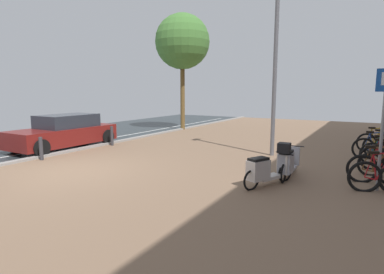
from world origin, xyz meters
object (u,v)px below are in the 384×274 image
bicycle_rack_00 (380,177)px  scooter_mid (287,161)px  bicycle_rack_02 (383,164)px  bicycle_rack_06 (383,146)px  bollard_near (41,149)px  bicycle_rack_01 (377,169)px  scooter_near (264,171)px  bollard_far (112,136)px  bicycle_rack_05 (375,149)px  lamp_post (276,52)px  street_tree (182,42)px  parking_sign (383,117)px  parked_car_near (65,132)px  bicycle_rack_04 (384,154)px  bicycle_rack_07 (376,142)px

bicycle_rack_00 → scooter_mid: bearing=177.4°
bicycle_rack_02 → bicycle_rack_06: size_ratio=0.96×
bicycle_rack_06 → bollard_near: 11.65m
bicycle_rack_01 → scooter_near: 2.84m
bollard_far → bicycle_rack_05: bearing=14.2°
lamp_post → bollard_near: lamp_post is taller
bicycle_rack_01 → street_tree: size_ratio=0.21×
bicycle_rack_02 → lamp_post: lamp_post is taller
bicycle_rack_05 → lamp_post: 4.61m
bicycle_rack_01 → parking_sign: (0.01, -0.66, 1.32)m
bollard_near → bicycle_rack_02: bearing=18.7°
bicycle_rack_06 → bollard_far: 10.24m
lamp_post → parking_sign: bearing=-40.6°
scooter_mid → bollard_near: (-7.51, -1.79, -0.08)m
bicycle_rack_02 → scooter_mid: (-2.16, -1.47, 0.13)m
parked_car_near → lamp_post: 8.56m
parking_sign → lamp_post: 4.58m
parking_sign → bollard_far: 9.71m
bicycle_rack_05 → bicycle_rack_06: 0.82m
bollard_near → bollard_far: bearing=90.0°
bicycle_rack_05 → parked_car_near: size_ratio=0.34×
bicycle_rack_04 → bollard_far: 9.85m
bicycle_rack_04 → bicycle_rack_05: (-0.23, 0.78, 0.01)m
bicycle_rack_07 → street_tree: street_tree is taller
bicycle_rack_01 → bicycle_rack_07: bicycle_rack_01 is taller
bicycle_rack_00 → bicycle_rack_07: bearing=90.3°
scooter_near → lamp_post: (-0.85, 3.71, 3.16)m
parking_sign → bollard_near: bearing=-169.2°
scooter_near → lamp_post: lamp_post is taller
bicycle_rack_02 → bicycle_rack_05: 2.36m
bicycle_rack_00 → street_tree: (-9.89, 7.67, 4.67)m
parked_car_near → bollard_far: parked_car_near is taller
bicycle_rack_07 → scooter_near: bearing=-110.1°
bicycle_rack_06 → scooter_mid: (-2.22, -4.60, 0.10)m
bollard_near → scooter_mid: bearing=13.4°
bicycle_rack_00 → bollard_near: bearing=-169.9°
parking_sign → bicycle_rack_07: bearing=89.9°
bicycle_rack_00 → parked_car_near: size_ratio=0.32×
bicycle_rack_00 → bicycle_rack_07: 5.48m
bicycle_rack_06 → parking_sign: (-0.20, -4.58, 1.32)m
bollard_near → parked_car_near: bearing=123.2°
parking_sign → lamp_post: lamp_post is taller
parked_car_near → bollard_far: size_ratio=5.18×
bollard_far → bicycle_rack_04: bearing=9.4°
street_tree → bicycle_rack_01: bearing=-35.0°
bicycle_rack_07 → lamp_post: size_ratio=0.21×
bicycle_rack_00 → bicycle_rack_05: size_ratio=0.94×
street_tree → bicycle_rack_05: bearing=-20.9°
bicycle_rack_07 → lamp_post: 5.23m
bicycle_rack_02 → bicycle_rack_05: bicycle_rack_05 is taller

